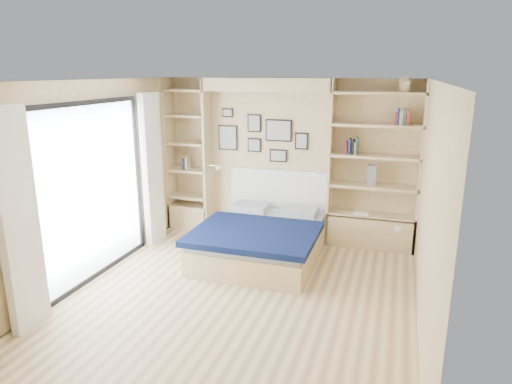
% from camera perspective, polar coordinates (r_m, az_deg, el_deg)
% --- Properties ---
extents(ground, '(4.50, 4.50, 0.00)m').
position_cam_1_polar(ground, '(5.61, -1.86, -12.73)').
color(ground, '#D7BE81').
rests_on(ground, ground).
extents(room_shell, '(4.50, 4.50, 4.50)m').
position_cam_1_polar(room_shell, '(6.71, -0.72, 1.77)').
color(room_shell, '#DAB989').
rests_on(room_shell, ground).
extents(bed, '(1.67, 2.06, 1.07)m').
position_cam_1_polar(bed, '(6.58, 0.75, -5.84)').
color(bed, tan).
rests_on(bed, ground).
extents(photo_gallery, '(1.48, 0.02, 0.82)m').
position_cam_1_polar(photo_gallery, '(7.29, 0.52, 7.05)').
color(photo_gallery, black).
rests_on(photo_gallery, ground).
extents(reading_lamps, '(1.92, 0.12, 0.15)m').
position_cam_1_polar(reading_lamps, '(7.12, 1.15, 2.75)').
color(reading_lamps, silver).
rests_on(reading_lamps, ground).
extents(shelf_decor, '(3.50, 0.23, 2.03)m').
position_cam_1_polar(shelf_decor, '(6.82, 13.44, 6.94)').
color(shelf_decor, '#A51E1E').
rests_on(shelf_decor, ground).
extents(deck, '(3.20, 4.00, 0.05)m').
position_cam_1_polar(deck, '(7.51, -28.96, -7.31)').
color(deck, brown).
rests_on(deck, ground).
extents(deck_chair, '(0.58, 0.76, 0.68)m').
position_cam_1_polar(deck_chair, '(7.89, -23.35, -3.18)').
color(deck_chair, tan).
rests_on(deck_chair, ground).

